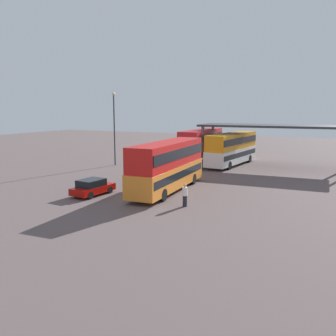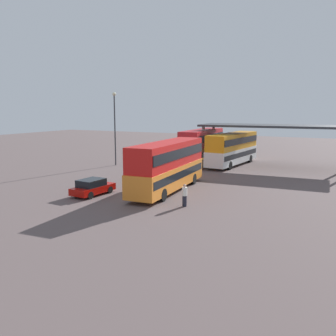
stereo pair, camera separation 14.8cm
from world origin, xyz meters
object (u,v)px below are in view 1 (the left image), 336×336
Objects in this scene: pedestrian_waiting at (185,195)px; parked_hatchback at (92,187)px; double_decker_main at (168,164)px; double_decker_near_canopy at (201,145)px; lamppost_tall at (114,121)px; double_decker_mid_row at (232,148)px.

parked_hatchback is at bearing -75.35° from pedestrian_waiting.
double_decker_near_canopy is at bearing 8.05° from double_decker_main.
pedestrian_waiting is (8.22, 0.24, 0.15)m from parked_hatchback.
pedestrian_waiting is (15.86, -13.90, -4.74)m from lamppost_tall.
double_decker_near_canopy reaches higher than parked_hatchback.
double_decker_main is 1.04× the size of double_decker_near_canopy.
double_decker_main is at bearing -38.38° from lamppost_tall.
parked_hatchback is 20.68m from double_decker_near_canopy.
lamppost_tall is at bearing -118.25° from pedestrian_waiting.
double_decker_mid_row is 1.26× the size of lamppost_tall.
pedestrian_waiting is at bearing -84.37° from parked_hatchback.
parked_hatchback is 0.35× the size of double_decker_mid_row.
parked_hatchback is 8.23m from pedestrian_waiting.
double_decker_mid_row is 6.83× the size of pedestrian_waiting.
double_decker_main is 6.65m from parked_hatchback.
parked_hatchback is at bearing -61.64° from lamppost_tall.
double_decker_main reaches higher than parked_hatchback.
lamppost_tall is (-9.06, -6.43, 3.18)m from double_decker_near_canopy.
parked_hatchback is 16.79m from lamppost_tall.
lamppost_tall is at bearing 122.42° from double_decker_near_canopy.
double_decker_mid_row is at bearing -89.03° from double_decker_near_canopy.
lamppost_tall reaches higher than pedestrian_waiting.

